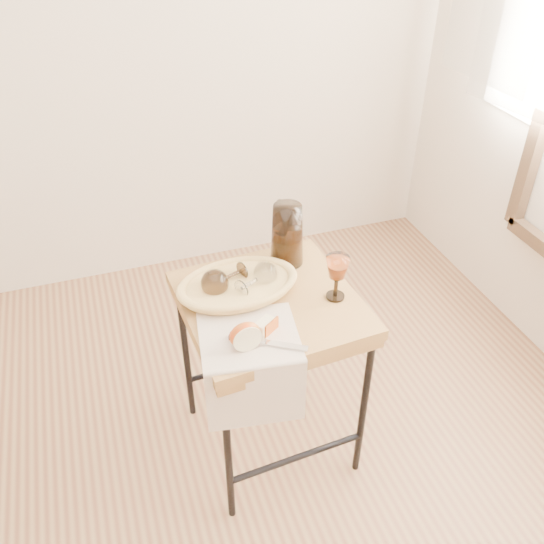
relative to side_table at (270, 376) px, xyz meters
name	(u,v)px	position (x,y,z in m)	size (l,w,h in m)	color
side_table	(270,376)	(0.00, 0.00, 0.00)	(0.53, 0.53, 0.68)	brown
tea_towel	(249,336)	(-0.11, -0.14, 0.34)	(0.28, 0.26, 0.01)	beige
bread_basket	(238,287)	(-0.08, 0.07, 0.36)	(0.34, 0.24, 0.04)	#BF8645
goblet_lying_a	(227,277)	(-0.11, 0.08, 0.39)	(0.14, 0.09, 0.09)	brown
goblet_lying_b	(255,280)	(-0.03, 0.05, 0.39)	(0.13, 0.08, 0.08)	white
pitcher	(287,235)	(0.12, 0.18, 0.45)	(0.15, 0.23, 0.26)	black
wine_goblet	(337,278)	(0.20, -0.05, 0.41)	(0.07, 0.07, 0.15)	white
apple_half	(245,335)	(-0.13, -0.18, 0.39)	(0.09, 0.05, 0.08)	red
apple_wedge	(265,326)	(-0.06, -0.14, 0.36)	(0.06, 0.03, 0.04)	#FFF1BA
table_knife	(265,341)	(-0.08, -0.19, 0.35)	(0.22, 0.02, 0.02)	silver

